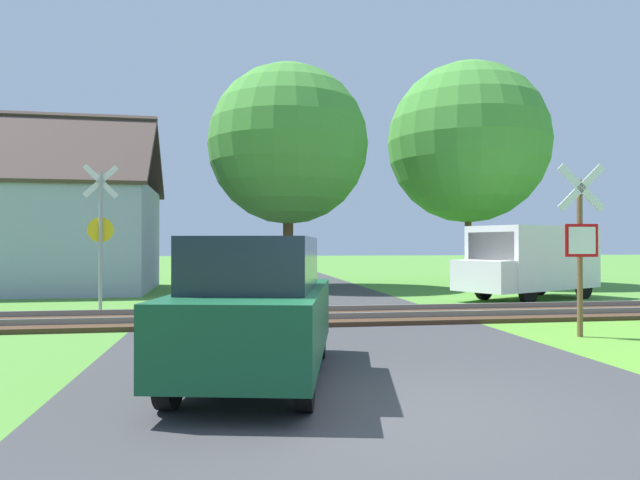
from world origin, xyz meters
TOP-DOWN VIEW (x-y plane):
  - ground_plane at (0.00, 0.00)m, footprint 160.00×160.00m
  - road_asphalt at (0.00, 2.00)m, footprint 7.19×80.00m
  - rail_track at (0.00, 7.22)m, footprint 60.00×2.60m
  - stop_sign_near at (4.65, 4.02)m, footprint 0.87×0.18m
  - crossing_sign_far at (-4.96, 9.81)m, footprint 0.86×0.22m
  - house at (-8.35, 16.25)m, footprint 8.13×6.47m
  - tree_center at (0.58, 16.86)m, footprint 6.29×6.29m
  - tree_right at (8.41, 17.64)m, footprint 6.86×6.86m
  - mail_truck at (7.47, 10.80)m, footprint 5.21×3.82m
  - parked_car at (-1.32, 1.65)m, footprint 2.43×4.25m

SIDE VIEW (x-z plane):
  - ground_plane at x=0.00m, z-range 0.00..0.00m
  - road_asphalt at x=0.00m, z-range 0.00..0.01m
  - rail_track at x=0.00m, z-range -0.05..0.17m
  - parked_car at x=-1.32m, z-range 0.00..1.78m
  - mail_truck at x=7.47m, z-range 0.12..2.36m
  - stop_sign_near at x=4.65m, z-range 0.17..3.33m
  - house at x=-8.35m, z-range -1.14..5.31m
  - crossing_sign_far at x=-4.96m, z-range 0.26..4.01m
  - tree_center at x=0.58m, z-range 1.24..10.03m
  - tree_right at x=8.41m, z-range 1.31..10.81m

